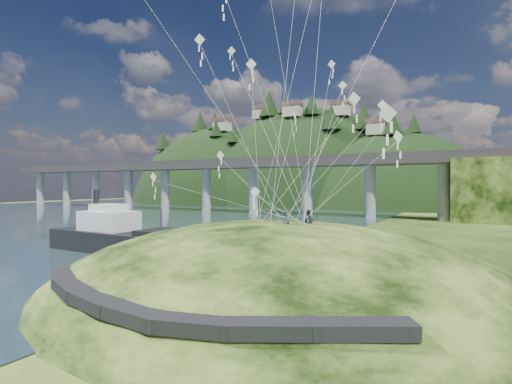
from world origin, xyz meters
The scene contains 10 objects.
ground centered at (0.00, 0.00, 0.00)m, with size 320.00×320.00×0.00m, color black.
water centered at (-72.00, 30.00, 0.01)m, with size 240.00×240.00×0.00m, color #304C59.
grass_hill centered at (8.00, 2.00, -1.50)m, with size 36.00×32.00×13.00m.
footpath centered at (7.46, -9.74, 2.08)m, with size 22.29×5.84×0.83m.
bridge centered at (-26.46, 70.07, 9.70)m, with size 160.00×11.00×15.00m.
far_ridge centered at (-43.58, 122.17, -7.44)m, with size 153.00×70.00×94.50m.
work_barge centered at (-14.37, 8.38, 1.76)m, with size 20.34×6.41×7.04m.
wooden_dock centered at (-6.07, 4.47, 0.41)m, with size 13.19×2.35×0.94m.
kite_flyers centered at (9.78, 2.02, 5.88)m, with size 1.89×2.09×1.86m.
kite_swarm centered at (7.97, 2.95, 16.72)m, with size 20.13×18.09×21.13m.
Camera 1 is at (20.26, -23.59, 7.59)m, focal length 28.00 mm.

